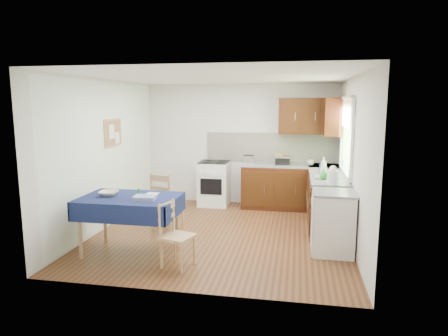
% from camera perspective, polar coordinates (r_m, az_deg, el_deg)
% --- Properties ---
extents(floor, '(4.20, 4.20, 0.00)m').
position_cam_1_polar(floor, '(6.59, -0.36, -9.32)').
color(floor, '#472613').
rests_on(floor, ground).
extents(ceiling, '(4.00, 4.20, 0.02)m').
position_cam_1_polar(ceiling, '(6.27, -0.38, 12.91)').
color(ceiling, white).
rests_on(ceiling, wall_back).
extents(wall_back, '(4.00, 0.02, 2.50)m').
position_cam_1_polar(wall_back, '(8.37, 2.34, 3.40)').
color(wall_back, silver).
rests_on(wall_back, ground).
extents(wall_front, '(4.00, 0.02, 2.50)m').
position_cam_1_polar(wall_front, '(4.29, -5.64, -2.20)').
color(wall_front, silver).
rests_on(wall_front, ground).
extents(wall_left, '(0.02, 4.20, 2.50)m').
position_cam_1_polar(wall_left, '(6.97, -16.76, 1.84)').
color(wall_left, white).
rests_on(wall_left, ground).
extents(wall_right, '(0.02, 4.20, 2.50)m').
position_cam_1_polar(wall_right, '(6.25, 17.94, 0.99)').
color(wall_right, silver).
rests_on(wall_right, ground).
extents(base_cabinets, '(1.90, 2.30, 0.86)m').
position_cam_1_polar(base_cabinets, '(7.59, 11.60, -3.67)').
color(base_cabinets, black).
rests_on(base_cabinets, ground).
extents(worktop_back, '(1.90, 0.60, 0.04)m').
position_cam_1_polar(worktop_back, '(8.03, 9.45, 0.38)').
color(worktop_back, slate).
rests_on(worktop_back, base_cabinets).
extents(worktop_right, '(0.60, 1.70, 0.04)m').
position_cam_1_polar(worktop_right, '(6.92, 14.65, -1.21)').
color(worktop_right, slate).
rests_on(worktop_right, base_cabinets).
extents(worktop_corner, '(0.60, 0.60, 0.04)m').
position_cam_1_polar(worktop_corner, '(8.05, 14.08, 0.25)').
color(worktop_corner, slate).
rests_on(worktop_corner, base_cabinets).
extents(splashback, '(2.70, 0.02, 0.60)m').
position_cam_1_polar(splashback, '(8.29, 6.78, 2.94)').
color(splashback, white).
rests_on(splashback, wall_back).
extents(upper_cabinets, '(1.20, 0.85, 0.70)m').
position_cam_1_polar(upper_cabinets, '(7.95, 13.08, 7.20)').
color(upper_cabinets, black).
rests_on(upper_cabinets, wall_back).
extents(stove, '(0.60, 0.61, 0.92)m').
position_cam_1_polar(stove, '(8.28, -1.42, -2.19)').
color(stove, white).
rests_on(stove, ground).
extents(window, '(0.04, 1.48, 1.26)m').
position_cam_1_polar(window, '(6.90, 17.14, 5.10)').
color(window, '#375E26').
rests_on(window, wall_right).
extents(fridge, '(0.58, 0.60, 0.89)m').
position_cam_1_polar(fridge, '(5.85, 15.30, -7.54)').
color(fridge, white).
rests_on(fridge, ground).
extents(corkboard, '(0.04, 0.62, 0.47)m').
position_cam_1_polar(corkboard, '(7.19, -15.59, 4.91)').
color(corkboard, '#A47652').
rests_on(corkboard, wall_left).
extents(dining_table, '(1.34, 0.91, 0.82)m').
position_cam_1_polar(dining_table, '(5.73, -13.30, -5.05)').
color(dining_table, '#0E143A').
rests_on(dining_table, ground).
extents(chair_far, '(0.55, 0.55, 0.99)m').
position_cam_1_polar(chair_far, '(6.64, -8.31, -4.59)').
color(chair_far, '#A47652').
rests_on(chair_far, ground).
extents(chair_near, '(0.47, 0.47, 0.85)m').
position_cam_1_polar(chair_near, '(5.24, -7.06, -9.18)').
color(chair_near, '#A47652').
rests_on(chair_near, ground).
extents(toaster, '(0.24, 0.14, 0.18)m').
position_cam_1_polar(toaster, '(8.02, 3.52, 1.22)').
color(toaster, silver).
rests_on(toaster, worktop_back).
extents(sandwich_press, '(0.28, 0.24, 0.16)m').
position_cam_1_polar(sandwich_press, '(7.99, 8.37, 1.09)').
color(sandwich_press, black).
rests_on(sandwich_press, worktop_back).
extents(sauce_bottle, '(0.04, 0.04, 0.19)m').
position_cam_1_polar(sauce_bottle, '(7.91, 8.52, 1.13)').
color(sauce_bottle, red).
rests_on(sauce_bottle, worktop_back).
extents(yellow_packet, '(0.15, 0.13, 0.18)m').
position_cam_1_polar(yellow_packet, '(8.19, 7.82, 1.35)').
color(yellow_packet, yellow).
rests_on(yellow_packet, worktop_back).
extents(dish_rack, '(0.38, 0.29, 0.18)m').
position_cam_1_polar(dish_rack, '(6.68, 14.45, -1.21)').
color(dish_rack, gray).
rests_on(dish_rack, worktop_right).
extents(kettle, '(0.16, 0.16, 0.28)m').
position_cam_1_polar(kettle, '(6.21, 15.25, -1.08)').
color(kettle, white).
rests_on(kettle, worktop_right).
extents(cup, '(0.14, 0.14, 0.10)m').
position_cam_1_polar(cup, '(7.98, 12.28, 0.76)').
color(cup, silver).
rests_on(cup, worktop_back).
extents(soap_bottle_a, '(0.14, 0.14, 0.28)m').
position_cam_1_polar(soap_bottle_a, '(7.11, 14.02, 0.39)').
color(soap_bottle_a, white).
rests_on(soap_bottle_a, worktop_right).
extents(soap_bottle_b, '(0.12, 0.12, 0.21)m').
position_cam_1_polar(soap_bottle_b, '(7.18, 13.95, 0.21)').
color(soap_bottle_b, '#1D49AC').
rests_on(soap_bottle_b, worktop_right).
extents(soap_bottle_c, '(0.17, 0.17, 0.16)m').
position_cam_1_polar(soap_bottle_c, '(6.54, 14.02, -0.89)').
color(soap_bottle_c, '#299127').
rests_on(soap_bottle_c, worktop_right).
extents(plate_bowl, '(0.28, 0.28, 0.06)m').
position_cam_1_polar(plate_bowl, '(5.84, -16.17, -3.51)').
color(plate_bowl, beige).
rests_on(plate_bowl, dining_table).
extents(book, '(0.17, 0.23, 0.02)m').
position_cam_1_polar(book, '(5.75, -11.17, -3.75)').
color(book, white).
rests_on(book, dining_table).
extents(spice_jar, '(0.04, 0.04, 0.08)m').
position_cam_1_polar(spice_jar, '(5.80, -12.06, -3.34)').
color(spice_jar, '#258B3E').
rests_on(spice_jar, dining_table).
extents(tea_towel, '(0.31, 0.26, 0.05)m').
position_cam_1_polar(tea_towel, '(5.49, -11.25, -4.19)').
color(tea_towel, navy).
rests_on(tea_towel, dining_table).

